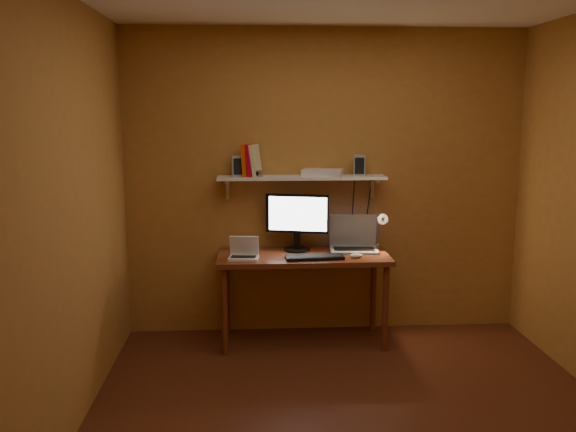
{
  "coord_description": "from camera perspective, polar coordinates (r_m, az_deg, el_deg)",
  "views": [
    {
      "loc": [
        -0.64,
        -3.56,
        1.91
      ],
      "look_at": [
        -0.34,
        1.18,
        1.09
      ],
      "focal_mm": 38.0,
      "sensor_mm": 36.0,
      "label": 1
    }
  ],
  "objects": [
    {
      "name": "mouse",
      "position": [
        4.91,
        6.41,
        -3.69
      ],
      "size": [
        0.1,
        0.07,
        0.04
      ],
      "primitive_type": "ellipsoid",
      "rotation": [
        0.0,
        0.0,
        0.04
      ],
      "color": "white",
      "rests_on": "desk"
    },
    {
      "name": "wall_shelf",
      "position": [
        5.09,
        1.28,
        3.59
      ],
      "size": [
        1.4,
        0.25,
        0.21
      ],
      "color": "white",
      "rests_on": "room"
    },
    {
      "name": "books",
      "position": [
        5.06,
        -3.47,
        5.22
      ],
      "size": [
        0.19,
        0.19,
        0.26
      ],
      "color": "#C6410A",
      "rests_on": "wall_shelf"
    },
    {
      "name": "speaker_right",
      "position": [
        5.14,
        6.73,
        4.74
      ],
      "size": [
        0.12,
        0.12,
        0.17
      ],
      "primitive_type": "cube",
      "rotation": [
        0.0,
        0.0,
        -0.23
      ],
      "color": "#94979C",
      "rests_on": "wall_shelf"
    },
    {
      "name": "laptop",
      "position": [
        5.17,
        6.15,
        -2.34
      ],
      "size": [
        0.42,
        0.32,
        0.3
      ],
      "rotation": [
        0.0,
        0.0,
        -0.08
      ],
      "color": "#94979C",
      "rests_on": "desk"
    },
    {
      "name": "desk_lamp",
      "position": [
        5.17,
        8.62,
        -0.89
      ],
      "size": [
        0.09,
        0.23,
        0.38
      ],
      "color": "silver",
      "rests_on": "desk"
    },
    {
      "name": "monitor",
      "position": [
        5.08,
        0.85,
        -0.29
      ],
      "size": [
        0.52,
        0.27,
        0.48
      ],
      "rotation": [
        0.0,
        0.0,
        -0.24
      ],
      "color": "black",
      "rests_on": "desk"
    },
    {
      "name": "router",
      "position": [
        5.11,
        3.24,
        4.09
      ],
      "size": [
        0.37,
        0.3,
        0.05
      ],
      "primitive_type": "cube",
      "rotation": [
        0.0,
        0.0,
        -0.27
      ],
      "color": "white",
      "rests_on": "wall_shelf"
    },
    {
      "name": "desk",
      "position": [
        5.02,
        1.43,
        -4.56
      ],
      "size": [
        1.4,
        0.6,
        0.75
      ],
      "color": "brown",
      "rests_on": "ground"
    },
    {
      "name": "keyboard",
      "position": [
        4.85,
        2.5,
        -3.88
      ],
      "size": [
        0.47,
        0.18,
        0.02
      ],
      "primitive_type": "cube",
      "rotation": [
        0.0,
        0.0,
        0.06
      ],
      "color": "black",
      "rests_on": "desk"
    },
    {
      "name": "netbook",
      "position": [
        4.86,
        -4.15,
        -3.41
      ],
      "size": [
        0.25,
        0.19,
        0.18
      ],
      "rotation": [
        0.0,
        0.0,
        -0.11
      ],
      "color": "white",
      "rests_on": "desk"
    },
    {
      "name": "speaker_left",
      "position": [
        5.07,
        -4.74,
        4.69
      ],
      "size": [
        0.11,
        0.11,
        0.17
      ],
      "primitive_type": "cube",
      "rotation": [
        0.0,
        0.0,
        0.13
      ],
      "color": "#94979C",
      "rests_on": "wall_shelf"
    },
    {
      "name": "room",
      "position": [
        3.67,
        6.52,
        0.17
      ],
      "size": [
        3.44,
        3.24,
        2.64
      ],
      "color": "#4F2214",
      "rests_on": "ground"
    },
    {
      "name": "shelf_camera",
      "position": [
        5.01,
        -2.9,
        3.98
      ],
      "size": [
        0.1,
        0.05,
        0.06
      ],
      "color": "silver",
      "rests_on": "wall_shelf"
    }
  ]
}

